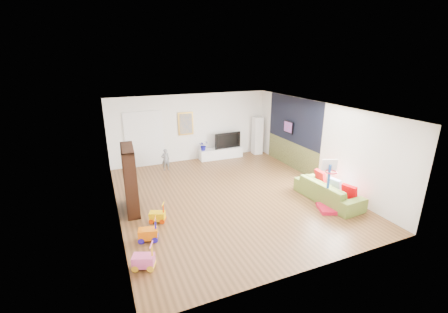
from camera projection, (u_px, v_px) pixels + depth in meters
name	position (u px, v px, depth m)	size (l,w,h in m)	color
floor	(229.00, 195.00, 9.26)	(6.50, 7.50, 0.00)	brown
ceiling	(230.00, 108.00, 8.41)	(6.50, 7.50, 0.00)	white
wall_back	(192.00, 128.00, 12.11)	(6.50, 0.00, 2.70)	silver
wall_front	(311.00, 211.00, 5.56)	(6.50, 0.00, 2.70)	silver
wall_left	(113.00, 169.00, 7.63)	(0.00, 7.50, 2.70)	silver
wall_right	(318.00, 142.00, 10.05)	(0.00, 7.50, 2.70)	silver
navy_accent	(294.00, 120.00, 11.10)	(0.01, 3.20, 1.70)	black
olive_wainscot	(291.00, 155.00, 11.53)	(0.01, 3.20, 1.00)	brown
doorway	(145.00, 140.00, 11.46)	(1.45, 0.06, 2.10)	white
painting_back	(186.00, 124.00, 11.92)	(0.62, 0.06, 0.92)	gold
artwork_right	(288.00, 127.00, 11.35)	(0.04, 0.56, 0.46)	#7F3F8C
media_console	(221.00, 153.00, 12.63)	(1.84, 0.46, 0.43)	white
tall_cabinet	(257.00, 136.00, 13.04)	(0.38, 0.38, 1.63)	white
bookshelf	(130.00, 179.00, 8.13)	(0.33, 1.25, 1.82)	black
sofa	(328.00, 191.00, 8.84)	(2.12, 0.83, 0.62)	olive
basketball_hoop	(330.00, 187.00, 8.14)	(0.49, 0.60, 1.44)	#B70D29
ride_on_yellow	(157.00, 213.00, 7.70)	(0.39, 0.24, 0.52)	#E2AC00
ride_on_orange	(148.00, 230.00, 6.90)	(0.43, 0.27, 0.57)	#D86107
ride_on_pink	(143.00, 256.00, 5.99)	(0.43, 0.26, 0.57)	#DC5092
child	(165.00, 160.00, 11.21)	(0.31, 0.20, 0.84)	slate
tv	(227.00, 140.00, 12.59)	(1.16, 0.15, 0.67)	black
vase_plant	(203.00, 145.00, 12.24)	(0.36, 0.31, 0.40)	navy
pillow_left	(349.00, 192.00, 8.36)	(0.11, 0.42, 0.42)	#CA0005
pillow_center	(335.00, 185.00, 8.84)	(0.10, 0.40, 0.40)	white
pillow_right	(320.00, 177.00, 9.43)	(0.11, 0.42, 0.42)	#AF0D11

